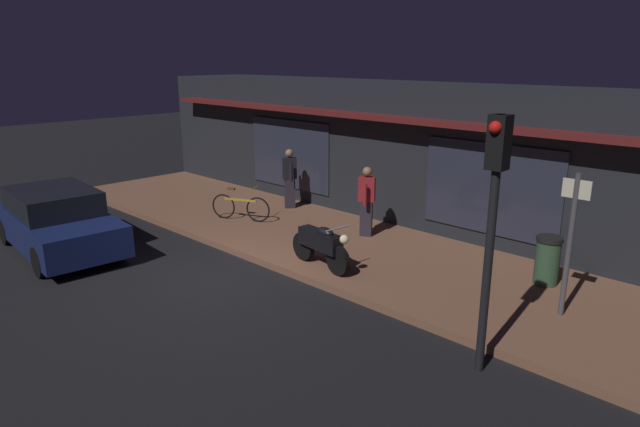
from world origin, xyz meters
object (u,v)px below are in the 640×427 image
sign_post (570,237)px  trash_bin (547,260)px  bicycle_parked (240,207)px  parked_car_near (57,221)px  person_bystander (367,200)px  traffic_light_pole (493,202)px  person_photographer (290,177)px  motorcycle (321,244)px

sign_post → trash_bin: 1.60m
bicycle_parked → parked_car_near: parked_car_near is taller
person_bystander → sign_post: sign_post is taller
traffic_light_pole → parked_car_near: size_ratio=0.85×
sign_post → parked_car_near: sign_post is taller
person_photographer → traffic_light_pole: traffic_light_pole is taller
sign_post → parked_car_near: bearing=-155.8°
person_photographer → sign_post: size_ratio=0.70×
parked_car_near → motorcycle: bearing=30.4°
person_bystander → trash_bin: (4.30, 0.09, -0.41)m
bicycle_parked → person_photographer: 1.82m
trash_bin → traffic_light_pole: bearing=-82.1°
person_bystander → trash_bin: person_bystander is taller
trash_bin → parked_car_near: size_ratio=0.22×
motorcycle → person_photographer: bearing=144.7°
motorcycle → person_photographer: person_photographer is taller
bicycle_parked → sign_post: bearing=1.8°
motorcycle → traffic_light_pole: bearing=-14.2°
sign_post → parked_car_near: (-9.66, -4.33, -0.81)m
motorcycle → trash_bin: 4.31m
person_photographer → sign_post: 8.33m
bicycle_parked → motorcycle: bearing=-14.1°
parked_car_near → sign_post: bearing=24.2°
person_photographer → traffic_light_pole: size_ratio=0.46×
sign_post → parked_car_near: 10.62m
trash_bin → traffic_light_pole: size_ratio=0.26×
bicycle_parked → person_photographer: size_ratio=0.91×
motorcycle → person_bystander: bearing=106.7°
trash_bin → sign_post: bearing=-56.8°
person_photographer → traffic_light_pole: bearing=-25.3°
trash_bin → bicycle_parked: bearing=-169.6°
bicycle_parked → person_bystander: 3.47m
motorcycle → person_bystander: (-0.67, 2.25, 0.38)m
motorcycle → parked_car_near: 6.15m
motorcycle → sign_post: bearing=15.7°
motorcycle → parked_car_near: bearing=-149.6°
traffic_light_pole → parked_car_near: bearing=-167.5°
trash_bin → traffic_light_pole: (0.47, -3.37, 1.86)m
person_photographer → sign_post: sign_post is taller
person_bystander → traffic_light_pole: traffic_light_pole is taller
bicycle_parked → person_photographer: (0.02, 1.74, 0.52)m
person_bystander → parked_car_near: size_ratio=0.40×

